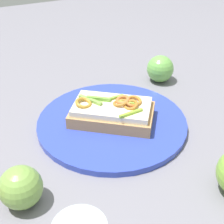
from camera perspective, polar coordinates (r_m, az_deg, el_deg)
The scene contains 5 objects.
ground_plane at distance 0.70m, azimuth -0.00°, elevation -2.25°, with size 2.00×2.00×0.00m, color slate.
plate at distance 0.69m, azimuth -0.00°, elevation -1.82°, with size 0.32×0.32×0.01m, color #3044BB.
sandwich at distance 0.68m, azimuth 0.06°, elevation 0.04°, with size 0.18×0.20×0.05m.
apple_0 at distance 0.86m, azimuth 8.42°, elevation 7.48°, with size 0.07×0.07×0.07m, color #6CB14D.
apple_1 at distance 0.53m, azimuth -15.64°, elevation -12.54°, with size 0.07×0.07×0.07m, color #79A448.
Camera 1 is at (-0.51, 0.24, 0.41)m, focal length 52.36 mm.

